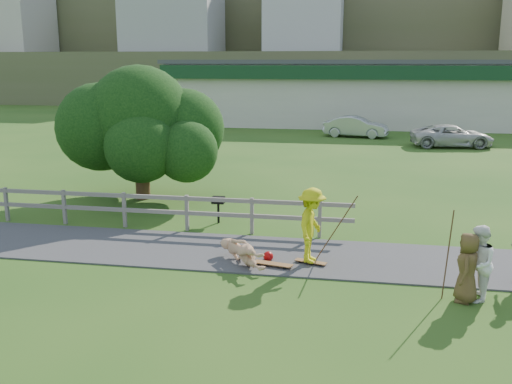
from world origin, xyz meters
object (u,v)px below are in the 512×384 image
at_px(skater_rider, 311,229).
at_px(car_white, 452,136).
at_px(car_silver, 356,127).
at_px(tree, 141,139).
at_px(spectator_c, 467,268).
at_px(bbq, 218,210).
at_px(spectator_a, 478,264).
at_px(skater_fallen, 243,252).

height_order(skater_rider, car_white, skater_rider).
relative_size(car_silver, tree, 0.70).
height_order(spectator_c, tree, tree).
bearing_deg(skater_rider, bbq, 53.70).
distance_m(spectator_a, bbq, 8.43).
relative_size(car_white, tree, 0.78).
bearing_deg(skater_rider, car_white, -7.12).
xyz_separation_m(spectator_a, tree, (-10.45, 7.58, 1.41)).
height_order(skater_fallen, tree, tree).
height_order(car_white, bbq, car_white).
bearing_deg(skater_fallen, spectator_c, -55.60).
height_order(skater_fallen, bbq, bbq).
relative_size(spectator_a, spectator_c, 1.09).
bearing_deg(spectator_c, skater_rider, -101.19).
xyz_separation_m(car_white, bbq, (-9.78, -18.36, -0.24)).
distance_m(skater_fallen, car_silver, 25.66).
distance_m(skater_rider, spectator_a, 3.98).
height_order(spectator_a, spectator_c, spectator_a).
xyz_separation_m(skater_rider, tree, (-6.78, 6.06, 1.30)).
height_order(skater_rider, bbq, skater_rider).
xyz_separation_m(spectator_a, bbq, (-6.88, 4.85, -0.41)).
xyz_separation_m(tree, bbq, (3.57, -2.73, -1.82)).
bearing_deg(skater_rider, skater_fallen, 108.22).
distance_m(skater_fallen, tree, 8.32).
xyz_separation_m(car_white, tree, (-13.35, -15.63, 1.58)).
distance_m(car_silver, tree, 20.75).
xyz_separation_m(spectator_c, car_white, (3.13, 23.32, -0.10)).
bearing_deg(skater_rider, spectator_c, -105.67).
relative_size(skater_rider, car_white, 0.40).
height_order(skater_fallen, car_white, car_white).
bearing_deg(tree, skater_fallen, -51.16).
height_order(car_silver, bbq, car_silver).
distance_m(car_white, bbq, 20.81).
bearing_deg(bbq, tree, 141.74).
distance_m(spectator_c, tree, 12.87).
bearing_deg(bbq, skater_fallen, -68.04).
bearing_deg(bbq, spectator_c, -37.62).
bearing_deg(skater_fallen, car_white, 28.77).
xyz_separation_m(car_silver, car_white, (5.68, -3.58, -0.04)).
relative_size(skater_fallen, tree, 0.30).
bearing_deg(car_white, spectator_c, 165.87).
distance_m(skater_rider, skater_fallen, 1.83).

